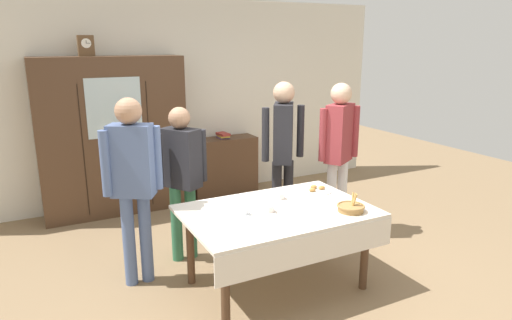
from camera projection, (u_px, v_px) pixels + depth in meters
ground_plane at (266, 275)px, 4.27m from camera, size 12.00×12.00×0.00m
back_wall at (175, 101)px, 6.21m from camera, size 6.40×0.10×2.70m
dining_table at (279, 221)px, 3.91m from camera, size 1.61×1.07×0.73m
wall_cabinet at (113, 137)px, 5.65m from camera, size 1.77×0.46×1.97m
mantel_clock at (86, 46)px, 5.27m from camera, size 0.18×0.11×0.24m
bookshelf_low at (224, 166)px, 6.51m from camera, size 0.94×0.35×0.81m
book_stack at (223, 135)px, 6.39m from camera, size 0.15×0.22×0.07m
tea_cup_center at (280, 197)px, 4.15m from camera, size 0.13×0.13×0.06m
tea_cup_mid_left at (269, 210)px, 3.83m from camera, size 0.13×0.13×0.06m
tea_cup_far_left at (244, 212)px, 3.78m from camera, size 0.13×0.13×0.06m
bread_basket at (351, 208)px, 3.86m from camera, size 0.24×0.24×0.16m
pastry_plate at (317, 190)px, 4.39m from camera, size 0.28×0.28×0.05m
spoon_front_edge at (230, 235)px, 3.38m from camera, size 0.12×0.02×0.01m
spoon_mid_right at (206, 211)px, 3.86m from camera, size 0.12×0.02×0.01m
spoon_near_left at (250, 228)px, 3.52m from camera, size 0.12×0.02×0.01m
person_by_cabinet at (283, 143)px, 4.94m from camera, size 0.52×0.41×1.73m
person_behind_table_left at (182, 170)px, 4.38m from camera, size 0.52×0.41×1.55m
person_beside_shelf at (339, 144)px, 4.98m from camera, size 0.52×0.36×1.71m
person_near_right_end at (133, 174)px, 3.90m from camera, size 0.52×0.35×1.69m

